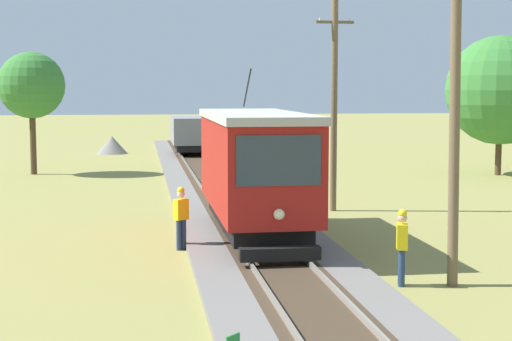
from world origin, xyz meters
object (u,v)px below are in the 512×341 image
gravel_pile (112,145)px  tree_right_near (31,86)px  utility_pole_near_tram (455,103)px  freight_car (191,133)px  red_tram (255,168)px  tree_left_near (500,90)px  track_worker (402,244)px  utility_pole_mid (334,102)px  second_worker (181,215)px

gravel_pile → tree_right_near: tree_right_near is taller
utility_pole_near_tram → freight_car: bearing=96.1°
gravel_pile → red_tram: bearing=-80.9°
tree_left_near → freight_car: bearing=139.3°
red_tram → track_worker: size_ratio=4.79×
track_worker → utility_pole_mid: bearing=99.1°
gravel_pile → track_worker: size_ratio=1.20×
tree_left_near → utility_pole_near_tram: bearing=-117.9°
freight_car → second_worker: bearing=-94.3°
red_tram → freight_car: 28.81m
tree_right_near → utility_pole_near_tram: bearing=-63.8°
freight_car → utility_pole_near_tram: 34.89m
utility_pole_mid → tree_right_near: bearing=131.1°
utility_pole_near_tram → utility_pole_mid: utility_pole_near_tram is taller
freight_car → tree_left_near: (15.16, -13.03, 2.85)m
red_tram → gravel_pile: 32.86m
track_worker → gravel_pile: bearing=116.6°
red_tram → freight_car: bearing=90.0°
utility_pole_near_tram → track_worker: bearing=177.6°
freight_car → utility_pole_mid: 23.88m
freight_car → utility_pole_near_tram: utility_pole_near_tram is taller
freight_car → tree_right_near: 13.04m
tree_left_near → tree_right_near: tree_left_near is taller
freight_car → track_worker: (2.55, -34.55, -0.57)m
utility_pole_near_tram → red_tram: bearing=122.6°
utility_pole_mid → gravel_pile: utility_pole_mid is taller
gravel_pile → second_worker: second_worker is taller
tree_left_near → utility_pole_mid: bearing=-137.6°
freight_car → track_worker: bearing=-85.8°
gravel_pile → tree_right_near: 13.79m
red_tram → utility_pole_near_tram: 7.17m
gravel_pile → tree_left_near: bearing=-39.3°
red_tram → track_worker: 6.40m
red_tram → utility_pole_near_tram: size_ratio=1.05×
utility_pole_mid → tree_left_near: utility_pole_mid is taller
freight_car → track_worker: freight_car is taller
freight_car → red_tram: bearing=-90.0°
second_worker → red_tram: bearing=-100.1°
utility_pole_mid → tree_right_near: utility_pole_mid is taller
utility_pole_near_tram → second_worker: (-5.95, 4.85, -3.20)m
gravel_pile → second_worker: size_ratio=1.20×
track_worker → red_tram: bearing=129.0°
tree_left_near → red_tram: bearing=-133.9°
red_tram → tree_left_near: 21.99m
red_tram → track_worker: red_tram is taller
utility_pole_near_tram → utility_pole_mid: size_ratio=1.04×
track_worker → tree_right_near: tree_right_near is taller
gravel_pile → tree_left_near: 26.57m
gravel_pile → tree_right_near: (-3.65, -12.68, 4.03)m
red_tram → tree_left_near: tree_left_near is taller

